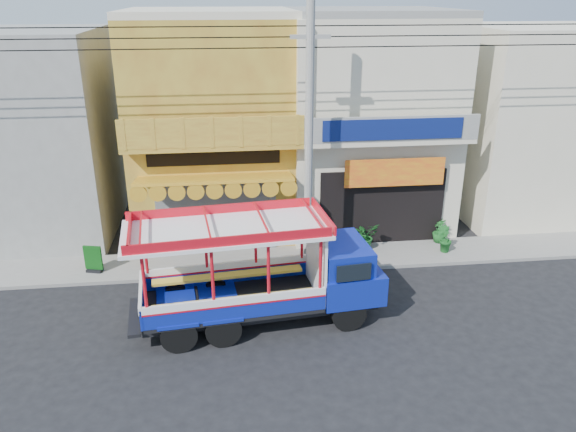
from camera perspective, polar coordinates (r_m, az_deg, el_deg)
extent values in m
plane|color=black|center=(16.63, 7.14, -10.40)|extent=(90.00, 90.00, 0.00)
cube|color=slate|center=(20.01, 4.49, -4.19)|extent=(30.00, 2.00, 0.12)
cube|color=#A56E24|center=(22.14, -7.57, 9.09)|extent=(6.00, 6.00, 8.00)
cube|color=#595B5E|center=(20.02, -7.24, -0.09)|extent=(4.20, 0.10, 2.60)
cube|color=#BF6E16|center=(18.77, -7.48, 3.75)|extent=(5.20, 1.50, 0.31)
cube|color=#A56E24|center=(18.87, -7.62, 7.01)|extent=(6.00, 0.70, 0.18)
cube|color=#A56E24|center=(18.45, -7.72, 8.42)|extent=(6.00, 0.12, 0.95)
cube|color=black|center=(19.31, -7.55, 5.82)|extent=(4.50, 0.04, 0.45)
cube|color=beige|center=(21.61, -8.14, 19.80)|extent=(6.00, 6.00, 0.24)
cube|color=beige|center=(22.85, 7.85, 9.48)|extent=(6.00, 6.00, 8.00)
cube|color=black|center=(20.76, 9.52, 0.89)|extent=(4.60, 0.12, 2.80)
cube|color=#F1A919|center=(20.14, 10.81, 4.36)|extent=(3.60, 0.05, 1.00)
cube|color=beige|center=(19.70, 10.24, 7.49)|extent=(6.00, 0.70, 0.18)
cube|color=gray|center=(19.30, 10.59, 8.70)|extent=(6.00, 0.12, 0.85)
cube|color=navy|center=(19.24, 10.65, 8.65)|extent=(4.80, 0.06, 0.70)
cube|color=gray|center=(22.34, 8.43, 19.85)|extent=(6.00, 6.00, 0.24)
cube|color=beige|center=(19.26, 1.41, 7.35)|extent=(0.35, 0.30, 8.00)
cube|color=gray|center=(23.37, -25.10, 7.39)|extent=(6.00, 6.00, 7.60)
cube|color=beige|center=(25.54, 23.42, 8.75)|extent=(6.00, 6.00, 7.60)
cylinder|color=gray|center=(17.65, 2.14, 7.66)|extent=(0.26, 0.26, 9.00)
cube|color=gray|center=(17.15, 2.29, 17.74)|extent=(1.20, 0.12, 0.12)
cylinder|color=black|center=(17.36, 5.68, 16.71)|extent=(28.00, 0.04, 0.04)
cylinder|color=black|center=(17.34, 5.72, 17.70)|extent=(28.00, 0.04, 0.04)
cylinder|color=black|center=(17.32, 5.76, 18.69)|extent=(28.00, 0.04, 0.04)
cylinder|color=black|center=(15.93, 6.17, -9.88)|extent=(0.99, 0.37, 0.97)
cylinder|color=black|center=(17.44, 4.25, -6.79)|extent=(0.99, 0.37, 0.97)
cylinder|color=black|center=(15.29, -6.59, -11.39)|extent=(0.99, 0.37, 0.97)
cylinder|color=black|center=(16.86, -7.31, -8.01)|extent=(0.99, 0.37, 0.97)
cylinder|color=black|center=(15.25, -11.02, -11.79)|extent=(0.99, 0.37, 0.97)
cylinder|color=black|center=(16.82, -11.29, -8.35)|extent=(0.99, 0.37, 0.97)
cube|color=black|center=(16.14, -2.83, -8.91)|extent=(6.65, 2.27, 0.27)
cube|color=#1025B1|center=(16.42, 5.89, -6.28)|extent=(1.96, 2.30, 0.87)
cube|color=#1025B1|center=(16.03, 5.50, -3.90)|extent=(1.55, 2.09, 0.73)
cube|color=black|center=(16.26, 7.77, -3.80)|extent=(0.23, 1.70, 0.53)
cube|color=black|center=(15.95, -5.70, -8.60)|extent=(5.00, 2.62, 0.12)
cube|color=#1025B1|center=(14.90, -5.24, -9.44)|extent=(4.78, 0.57, 0.58)
cube|color=white|center=(14.76, -5.27, -8.58)|extent=(4.78, 0.58, 0.21)
cube|color=#1025B1|center=(16.68, -6.20, -5.83)|extent=(4.78, 0.57, 0.58)
cube|color=white|center=(16.56, -6.24, -5.03)|extent=(4.78, 0.58, 0.21)
cylinder|color=red|center=(14.33, -14.41, -6.54)|extent=(0.10, 0.10, 1.55)
cylinder|color=red|center=(16.14, -14.32, -3.19)|extent=(0.10, 0.10, 1.55)
cube|color=white|center=(15.84, 2.88, -4.25)|extent=(0.28, 1.96, 2.18)
cube|color=white|center=(14.95, -6.38, -1.41)|extent=(5.60, 2.92, 0.10)
cube|color=red|center=(14.88, -6.41, -0.80)|extent=(5.40, 2.80, 0.25)
cube|color=black|center=(19.91, -19.03, -5.22)|extent=(0.56, 0.39, 0.09)
cube|color=#0C4510|center=(19.71, -19.19, -4.02)|extent=(0.60, 0.22, 0.83)
imported|color=#18541E|center=(20.46, 7.83, -1.99)|extent=(1.11, 1.03, 1.01)
imported|color=#18541E|center=(20.82, 15.59, -2.25)|extent=(0.68, 0.67, 0.97)
imported|color=#18541E|center=(21.56, 15.15, -1.46)|extent=(0.57, 0.57, 0.90)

